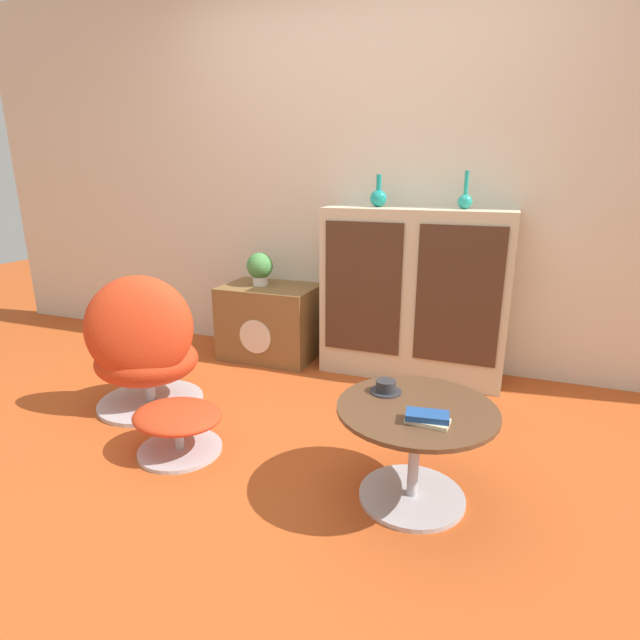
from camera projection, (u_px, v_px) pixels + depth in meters
ground_plane at (264, 463)px, 2.32m from camera, size 12.00×12.00×0.00m
wall_back at (364, 172)px, 3.33m from camera, size 6.40×0.06×2.60m
sideboard at (414, 294)px, 3.20m from camera, size 1.16×0.39×1.09m
tv_console at (270, 322)px, 3.59m from camera, size 0.66×0.47×0.53m
egg_chair at (144, 348)px, 2.76m from camera, size 0.75×0.73×0.80m
ottoman at (178, 422)px, 2.37m from camera, size 0.44×0.40×0.23m
coffee_table at (415, 441)px, 1.99m from camera, size 0.63×0.63×0.42m
vase_leftmost at (378, 197)px, 3.12m from camera, size 0.10×0.10×0.20m
vase_inner_left at (465, 199)px, 2.94m from camera, size 0.09×0.09×0.22m
potted_plant at (260, 267)px, 3.51m from camera, size 0.18×0.18×0.23m
teacup at (386, 387)px, 2.08m from camera, size 0.13×0.13×0.05m
book_stack at (427, 418)px, 1.82m from camera, size 0.17×0.10×0.04m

